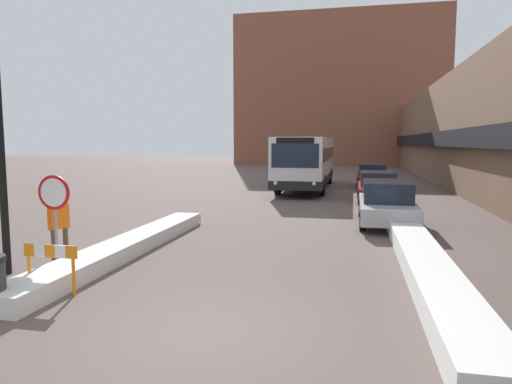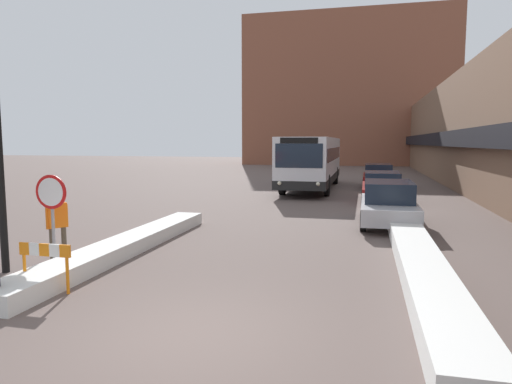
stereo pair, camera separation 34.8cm
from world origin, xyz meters
name	(u,v)px [view 1 (the left image)]	position (x,y,z in m)	size (l,w,h in m)	color
ground_plane	(205,339)	(0.00, 0.00, 0.00)	(160.00, 160.00, 0.00)	brown
building_row_right	(488,131)	(9.97, 24.00, 3.51)	(5.50, 60.00, 7.03)	brown
building_backdrop_far	(339,92)	(0.00, 54.58, 9.34)	(26.00, 8.00, 18.68)	brown
snow_bank_left	(127,246)	(-3.60, 4.47, 0.19)	(0.90, 8.97, 0.37)	silver
snow_bank_right	(424,263)	(3.60, 4.17, 0.23)	(0.90, 10.76, 0.46)	silver
city_bus	(307,161)	(-0.75, 21.90, 1.72)	(2.67, 11.86, 3.11)	silver
parked_car_front	(386,202)	(3.20, 10.31, 0.75)	(1.85, 4.68, 1.49)	#B7B7BC
parked_car_middle	(377,186)	(3.20, 16.59, 0.73)	(1.86, 4.68, 1.43)	maroon
parked_car_back	(372,176)	(3.20, 23.53, 0.74)	(1.86, 4.58, 1.49)	maroon
stop_sign	(54,202)	(-4.33, 2.68, 1.54)	(0.76, 0.08, 2.13)	gray
street_lamp	(6,66)	(-4.98, 2.24, 4.40)	(1.46, 0.36, 7.21)	black
pedestrian	(59,221)	(-4.80, 3.45, 0.97)	(0.40, 0.47, 1.61)	brown
construction_barricade	(51,259)	(-3.45, 1.29, 0.67)	(1.10, 0.06, 0.94)	orange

